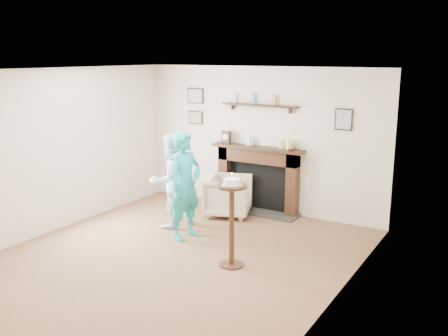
{
  "coord_description": "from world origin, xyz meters",
  "views": [
    {
      "loc": [
        3.85,
        -5.13,
        2.7
      ],
      "look_at": [
        0.22,
        0.9,
        1.09
      ],
      "focal_mm": 40.0,
      "sensor_mm": 36.0,
      "label": 1
    }
  ],
  "objects": [
    {
      "name": "man",
      "position": [
        -0.79,
        0.95,
        0.0
      ],
      "size": [
        0.79,
        0.88,
        1.5
      ],
      "primitive_type": "imported",
      "rotation": [
        0.0,
        0.0,
        -1.93
      ],
      "color": "silver",
      "rests_on": "ground"
    },
    {
      "name": "pedestal_table",
      "position": [
        0.8,
        0.12,
        0.77
      ],
      "size": [
        0.39,
        0.39,
        1.25
      ],
      "color": "black",
      "rests_on": "ground"
    },
    {
      "name": "room_shell",
      "position": [
        -0.0,
        0.69,
        1.62
      ],
      "size": [
        4.54,
        5.02,
        2.52
      ],
      "color": "beige",
      "rests_on": "ground"
    },
    {
      "name": "armchair",
      "position": [
        -0.3,
        1.9,
        0.0
      ],
      "size": [
        0.96,
        0.95,
        0.69
      ],
      "primitive_type": "imported",
      "rotation": [
        0.0,
        0.0,
        1.92
      ],
      "color": "#BCAB8C",
      "rests_on": "ground"
    },
    {
      "name": "woman",
      "position": [
        -0.3,
        0.65,
        0.0
      ],
      "size": [
        0.46,
        0.64,
        1.62
      ],
      "primitive_type": "imported",
      "rotation": [
        0.0,
        0.0,
        1.44
      ],
      "color": "#20B79B",
      "rests_on": "ground"
    },
    {
      "name": "ground",
      "position": [
        0.0,
        0.0,
        0.0
      ],
      "size": [
        5.0,
        5.0,
        0.0
      ],
      "primitive_type": "plane",
      "color": "brown",
      "rests_on": "ground"
    }
  ]
}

